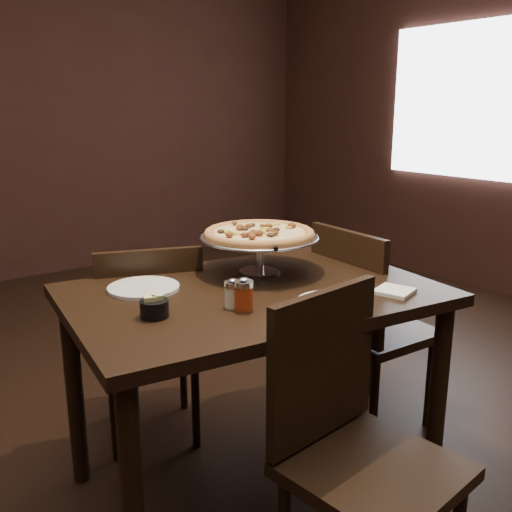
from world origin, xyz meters
TOP-DOWN VIEW (x-y plane):
  - room at (0.06, 0.03)m, footprint 6.04×7.04m
  - dining_table at (-0.01, 0.00)m, footprint 1.41×1.03m
  - pizza_stand at (0.14, 0.16)m, footprint 0.47×0.47m
  - parmesan_shaker at (-0.17, -0.11)m, footprint 0.06×0.06m
  - pepper_flake_shaker at (-0.16, -0.15)m, footprint 0.06×0.06m
  - packet_caddy at (-0.42, -0.04)m, footprint 0.09×0.09m
  - napkin_stack at (0.37, -0.33)m, footprint 0.15×0.15m
  - plate_left at (-0.33, 0.24)m, footprint 0.26×0.26m
  - plate_near at (0.11, -0.29)m, footprint 0.24×0.24m
  - serving_spatula at (0.07, -0.03)m, footprint 0.14×0.14m
  - chair_far at (-0.18, 0.52)m, footprint 0.55×0.55m
  - chair_near at (-0.07, -0.58)m, footprint 0.49×0.49m
  - chair_side at (0.66, 0.06)m, footprint 0.47×0.47m

SIDE VIEW (x-z plane):
  - chair_far at x=-0.18m, z-range 0.04..0.96m
  - chair_near at x=-0.07m, z-range 0.04..0.99m
  - chair_side at x=0.66m, z-range 0.04..1.00m
  - dining_table at x=-0.01m, z-range 0.30..1.12m
  - plate_near at x=0.11m, z-range 0.82..0.83m
  - plate_left at x=-0.33m, z-range 0.82..0.83m
  - napkin_stack at x=0.37m, z-range 0.82..0.83m
  - packet_caddy at x=-0.42m, z-range 0.81..0.88m
  - parmesan_shaker at x=-0.17m, z-range 0.81..0.91m
  - pepper_flake_shaker at x=-0.16m, z-range 0.81..0.93m
  - serving_spatula at x=0.07m, z-range 0.96..0.98m
  - pizza_stand at x=0.14m, z-range 0.88..1.07m
  - room at x=0.06m, z-range -0.02..2.82m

